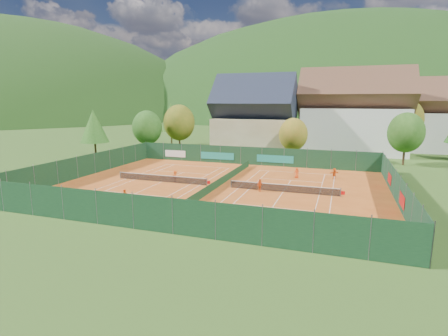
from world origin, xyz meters
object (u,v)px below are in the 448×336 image
Objects in this scene: hotel_block_a at (353,117)px; player_left_near at (77,197)px; chalet at (254,120)px; ball_hopper at (301,220)px; player_right_near at (260,185)px; player_right_far_b at (334,173)px; player_right_far_a at (297,173)px; hotel_block_b at (423,120)px; player_left_far at (175,176)px; player_left_mid at (125,195)px.

hotel_block_a is 17.11× the size of player_left_near.
chalet reaches higher than ball_hopper.
player_right_near reaches higher than player_right_far_b.
player_right_far_a reaches higher than ball_hopper.
player_left_far is (-36.27, -43.45, -5.86)m from hotel_block_b.
player_right_near reaches higher than player_right_far_a.
hotel_block_a is 55.28m from player_left_near.
hotel_block_a reaches higher than player_right_far_b.
hotel_block_b is 11.70× the size of player_right_far_a.
player_left_mid is 27.89m from player_right_far_b.
player_right_far_b is at bearing 71.19° from player_left_mid.
hotel_block_a reaches higher than player_left_mid.
hotel_block_b is 11.33× the size of player_left_far.
ball_hopper is 20.27m from player_right_far_b.
player_right_near reaches higher than ball_hopper.
chalet is at bearing -78.95° from player_left_far.
player_left_near is at bearing 10.17° from player_right_far_b.
player_left_mid is 0.86× the size of player_left_far.
player_left_mid is (-37.28, -53.32, -5.96)m from hotel_block_b.
hotel_block_b is at bearing -144.88° from player_right_far_b.
player_right_far_b is at bearing -51.48° from chalet.
hotel_block_a is at bearing 9.71° from player_right_near.
player_right_far_a reaches higher than player_left_mid.
ball_hopper is 0.54× the size of player_right_far_b.
player_right_near is at bearing 120.51° from ball_hopper.
player_left_mid is 0.87× the size of player_right_near.
player_left_far is at bearing 110.08° from player_right_near.
hotel_block_a reaches higher than player_right_far_a.
player_left_near is at bearing -101.83° from chalet.
player_left_near is 4.85m from player_left_mid.
player_right_far_b is (-16.55, -34.66, -5.88)m from hotel_block_b.
chalet reaches higher than hotel_block_b.
player_left_near is 32.56m from player_right_far_b.
player_left_near is (-8.67, -41.38, -5.99)m from chalet.
chalet is at bearing -86.33° from player_right_far_a.
hotel_block_b is 13.16× the size of player_left_mid.
ball_hopper is at bearing 74.44° from player_right_far_a.
chalet is at bearing 52.06° from player_left_near.
player_right_far_b is at bearing -138.59° from player_left_far.
chalet is at bearing 112.99° from player_left_mid.
player_right_far_b is at bearing -115.53° from hotel_block_b.
hotel_block_a is 16.46× the size of player_left_mid.
hotel_block_a is at bearing 92.01° from player_left_mid.
chalet is at bearing -162.47° from hotel_block_a.
ball_hopper is (-4.66, -46.82, -6.83)m from hotel_block_a.
player_left_far reaches higher than player_right_far_a.
player_left_far reaches higher than player_right_far_b.
chalet is 0.75× the size of hotel_block_a.
hotel_block_b reaches higher than ball_hopper.
player_right_far_a is (15.80, 17.38, 0.08)m from player_left_mid.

